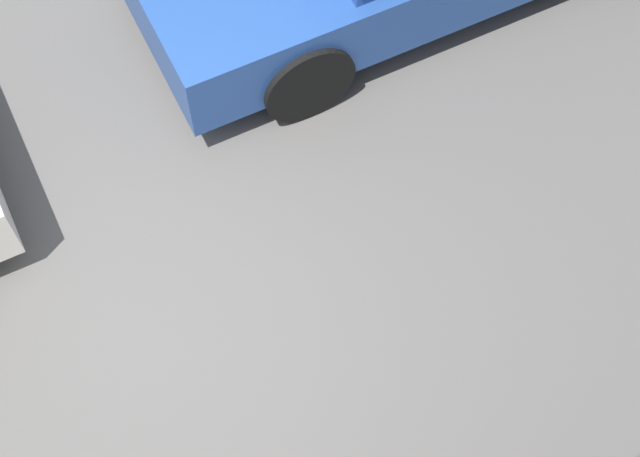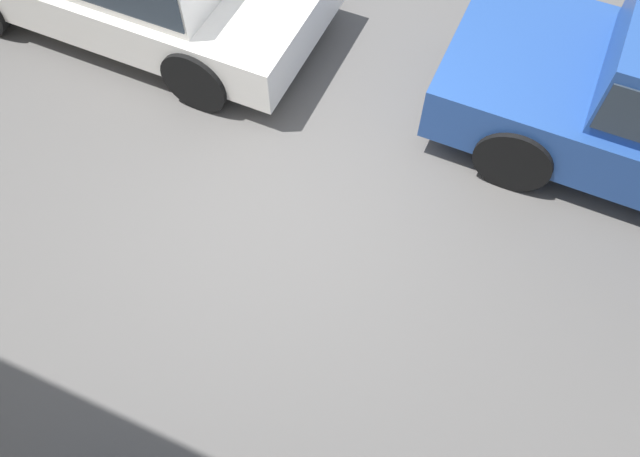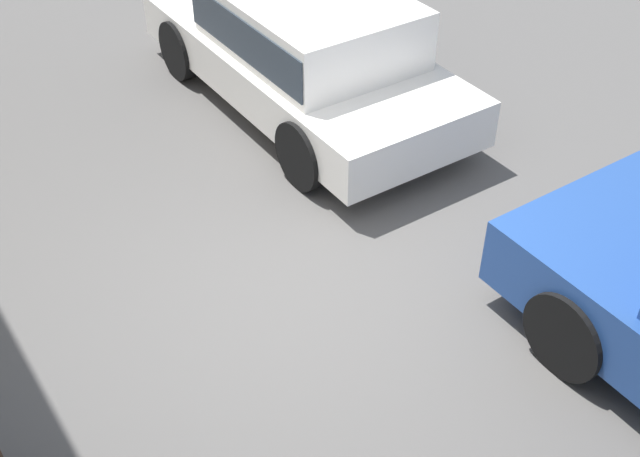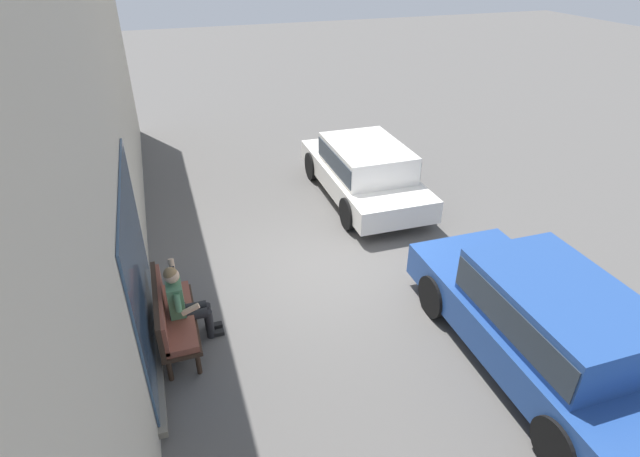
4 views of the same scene
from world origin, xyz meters
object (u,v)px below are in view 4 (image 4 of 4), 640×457
bench (170,314)px  parked_car_mid (364,168)px  parked_car_near (548,323)px  person_on_phone (183,302)px

bench → parked_car_mid: parked_car_mid is taller
bench → parked_car_near: bearing=-114.0°
bench → parked_car_near: parked_car_near is taller
bench → person_on_phone: person_on_phone is taller
person_on_phone → parked_car_near: 5.13m
parked_car_mid → bench: bearing=128.1°
person_on_phone → parked_car_near: (-2.20, -4.63, 0.14)m
person_on_phone → parked_car_near: bearing=-115.5°
person_on_phone → parked_car_mid: parked_car_mid is taller
person_on_phone → parked_car_mid: 5.65m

